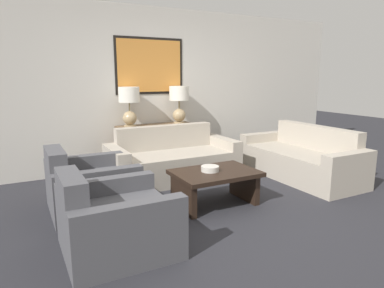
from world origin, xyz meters
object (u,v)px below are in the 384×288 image
console_table (156,147)px  table_lamp_right (179,100)px  table_lamp_left (129,102)px  couch_by_side (301,160)px  armchair_near_camera (115,223)px  couch_by_back_wall (173,161)px  coffee_table (215,181)px  decorative_bowl (210,169)px  armchair_near_back_wall (90,188)px

console_table → table_lamp_right: 0.88m
console_table → table_lamp_left: size_ratio=2.05×
table_lamp_right → console_table: bearing=-180.0°
table_lamp_left → couch_by_side: size_ratio=0.32×
table_lamp_left → table_lamp_right: size_ratio=1.00×
console_table → armchair_near_camera: 2.78m
couch_by_back_wall → coffee_table: couch_by_back_wall is taller
console_table → table_lamp_left: bearing=180.0°
table_lamp_left → decorative_bowl: table_lamp_left is taller
couch_by_back_wall → decorative_bowl: size_ratio=8.92×
couch_by_side → armchair_near_camera: (-3.16, -0.91, -0.00)m
decorative_bowl → couch_by_back_wall: bearing=87.6°
console_table → table_lamp_right: table_lamp_right is taller
couch_by_back_wall → armchair_near_camera: (-1.37, -1.76, -0.00)m
armchair_near_back_wall → couch_by_side: bearing=-3.1°
decorative_bowl → armchair_near_back_wall: armchair_near_back_wall is taller
table_lamp_left → armchair_near_camera: table_lamp_left is taller
table_lamp_left → couch_by_side: 2.83m
table_lamp_left → decorative_bowl: size_ratio=2.90×
couch_by_side → coffee_table: (-1.78, -0.37, 0.03)m
armchair_near_camera → table_lamp_left: bearing=69.0°
armchair_near_back_wall → table_lamp_right: bearing=36.6°
table_lamp_left → couch_by_back_wall: bearing=-56.7°
armchair_near_camera → table_lamp_right: bearing=53.3°
couch_by_back_wall → armchair_near_back_wall: size_ratio=2.04×
table_lamp_right → armchair_near_camera: 3.14m
couch_by_side → table_lamp_left: bearing=145.9°
decorative_bowl → armchair_near_camera: (-1.32, -0.57, -0.19)m
table_lamp_right → decorative_bowl: size_ratio=2.90×
table_lamp_left → console_table: bearing=-0.0°
table_lamp_right → armchair_near_back_wall: bearing=-143.4°
couch_by_side → coffee_table: couch_by_side is taller
table_lamp_right → decorative_bowl: table_lamp_right is taller
coffee_table → console_table: bearing=90.3°
console_table → armchair_near_back_wall: bearing=-135.6°
armchair_near_back_wall → armchair_near_camera: 1.08m
decorative_bowl → armchair_near_back_wall: size_ratio=0.23×
couch_by_side → decorative_bowl: couch_by_side is taller
armchair_near_back_wall → decorative_bowl: bearing=-21.5°
couch_by_back_wall → couch_by_side: bearing=-25.2°
console_table → decorative_bowl: size_ratio=5.94×
table_lamp_left → couch_by_back_wall: size_ratio=0.32×
couch_by_side → armchair_near_back_wall: couch_by_side is taller
coffee_table → decorative_bowl: bearing=158.2°
couch_by_side → armchair_near_back_wall: (-3.16, 0.17, -0.00)m
decorative_bowl → armchair_near_camera: armchair_near_camera is taller
table_lamp_left → table_lamp_right: bearing=0.0°
decorative_bowl → coffee_table: bearing=-21.8°
console_table → armchair_near_back_wall: armchair_near_back_wall is taller
couch_by_back_wall → armchair_near_back_wall: (-1.37, -0.67, -0.00)m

